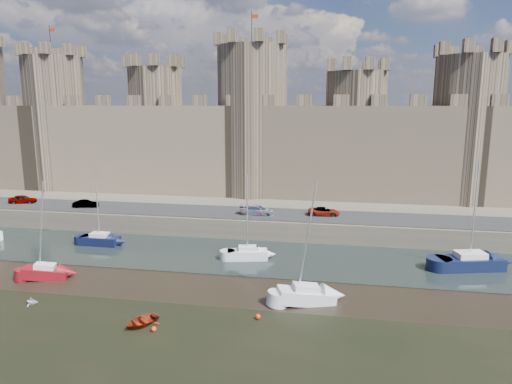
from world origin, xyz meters
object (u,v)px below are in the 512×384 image
Objects in this scene: sailboat_3 at (470,262)px; sailboat_5 at (306,295)px; car_1 at (86,204)px; sailboat_2 at (247,253)px; sailboat_1 at (100,239)px; sailboat_4 at (46,272)px; car_3 at (324,212)px; car_2 at (258,210)px; car_0 at (23,199)px.

sailboat_3 is 19.44m from sailboat_5.
car_1 is 27.19m from sailboat_2.
sailboat_1 is at bearing 135.91° from sailboat_5.
sailboat_4 is (-41.39, -9.96, -0.14)m from sailboat_3.
car_1 is at bearing 91.92° from sailboat_4.
sailboat_4 reaches higher than car_3.
sailboat_2 reaches higher than car_2.
sailboat_2 is 0.97× the size of sailboat_4.
car_0 is at bearing 149.17° from sailboat_2.
car_1 is 20.43m from sailboat_4.
sailboat_3 reaches higher than car_2.
car_1 is 0.36× the size of sailboat_2.
car_3 is at bearing 20.25° from sailboat_4.
sailboat_5 is (25.62, -11.90, -0.00)m from sailboat_1.
sailboat_1 is at bearing 114.06° from car_2.
car_2 is 25.61m from sailboat_3.
sailboat_1 is (-17.85, -8.35, -2.39)m from car_2.
car_2 reaches higher than car_1.
car_0 reaches higher than car_1.
car_0 is 0.40× the size of sailboat_1.
sailboat_5 reaches higher than sailboat_1.
car_1 is 32.94m from car_3.
car_1 is 0.83× the size of car_3.
car_2 is at bearing -103.56° from car_1.
sailboat_4 is at bearing -154.68° from car_0.
car_2 is at bearing 80.46° from sailboat_2.
sailboat_5 is at bearing -131.75° from car_0.
car_2 is at bearing 93.93° from car_3.
sailboat_4 is 25.41m from sailboat_5.
sailboat_3 is (41.63, -0.87, 0.10)m from sailboat_1.
sailboat_5 is (25.38, -1.06, 0.04)m from sailboat_4.
sailboat_5 is (-16.01, -11.03, -0.11)m from sailboat_3.
sailboat_4 reaches higher than car_2.
car_2 is 0.46× the size of sailboat_4.
sailboat_2 is at bearing 168.13° from sailboat_3.
car_0 reaches higher than car_3.
car_2 is 10.60m from sailboat_2.
sailboat_1 is 18.64m from sailboat_2.
sailboat_3 is at bearing -4.04° from sailboat_4.
car_0 is 0.39× the size of sailboat_4.
sailboat_5 is (-0.76, -21.36, -2.31)m from car_3.
sailboat_4 is (6.78, -19.13, -2.34)m from car_1.
car_3 is 0.39× the size of sailboat_5.
car_3 is 0.44× the size of sailboat_1.
sailboat_5 is at bearing -135.81° from car_1.
car_3 is at bearing 42.18° from sailboat_2.
sailboat_3 reaches higher than car_0.
car_1 is at bearing -110.51° from car_0.
sailboat_4 is at bearing -167.49° from sailboat_2.
sailboat_2 is at bearing 142.03° from car_3.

